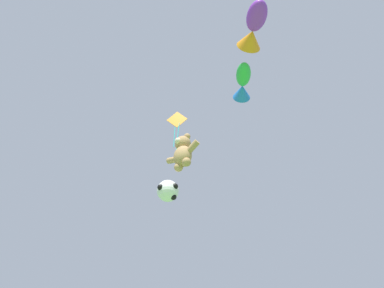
% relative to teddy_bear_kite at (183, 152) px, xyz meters
% --- Properties ---
extents(teddy_bear_kite, '(1.63, 0.72, 1.65)m').
position_rel_teddy_bear_kite_xyz_m(teddy_bear_kite, '(0.00, 0.00, 0.00)').
color(teddy_bear_kite, tan).
extents(soccer_ball_kite, '(0.89, 0.88, 0.82)m').
position_rel_teddy_bear_kite_xyz_m(soccer_ball_kite, '(-0.76, 0.05, -1.44)').
color(soccer_ball_kite, white).
extents(fish_kite_emerald, '(1.57, 1.62, 0.70)m').
position_rel_teddy_bear_kite_xyz_m(fish_kite_emerald, '(2.83, 0.40, 2.15)').
color(fish_kite_emerald, green).
extents(fish_kite_violet, '(1.96, 1.78, 0.89)m').
position_rel_teddy_bear_kite_xyz_m(fish_kite_violet, '(4.48, -1.00, 2.57)').
color(fish_kite_violet, purple).
extents(diamond_kite, '(0.77, 0.60, 2.86)m').
position_rel_teddy_bear_kite_xyz_m(diamond_kite, '(-1.06, 0.65, 2.98)').
color(diamond_kite, orange).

